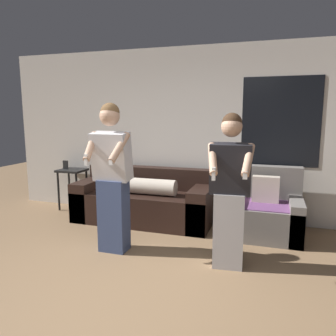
% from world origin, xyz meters
% --- Properties ---
extents(ground_plane, '(14.00, 14.00, 0.00)m').
position_xyz_m(ground_plane, '(0.00, 0.00, 0.00)').
color(ground_plane, '#846647').
extents(wall_back, '(6.62, 0.07, 2.70)m').
position_xyz_m(wall_back, '(0.02, 2.88, 1.35)').
color(wall_back, silver).
rests_on(wall_back, ground_plane).
extents(couch, '(2.13, 0.87, 0.81)m').
position_xyz_m(couch, '(-0.70, 2.40, 0.31)').
color(couch, black).
rests_on(couch, ground_plane).
extents(armchair, '(0.99, 0.86, 0.93)m').
position_xyz_m(armchair, '(1.11, 2.37, 0.32)').
color(armchair, slate).
rests_on(armchair, ground_plane).
extents(side_table, '(0.45, 0.40, 0.86)m').
position_xyz_m(side_table, '(-2.15, 2.62, 0.57)').
color(side_table, black).
rests_on(side_table, ground_plane).
extents(person_left, '(0.51, 0.48, 1.80)m').
position_xyz_m(person_left, '(-0.64, 1.21, 0.92)').
color(person_left, '#384770').
rests_on(person_left, ground_plane).
extents(person_right, '(0.49, 0.49, 1.68)m').
position_xyz_m(person_right, '(0.76, 1.21, 0.85)').
color(person_right, '#B2B2B7').
rests_on(person_right, ground_plane).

